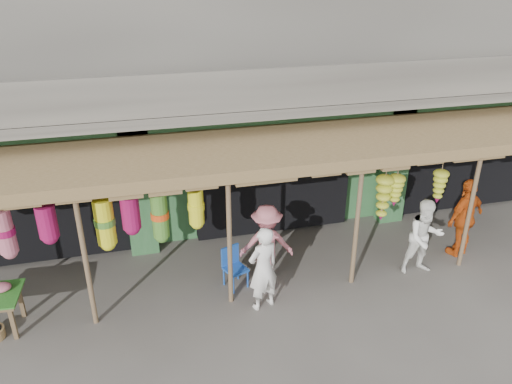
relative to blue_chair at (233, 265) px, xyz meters
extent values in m
plane|color=#514C47|center=(1.34, -0.32, -0.47)|extent=(80.00, 80.00, 0.00)
cube|color=gray|center=(1.34, 4.68, 4.53)|extent=(16.00, 6.00, 4.00)
cube|color=#2D6033|center=(1.34, 4.83, 1.03)|extent=(16.00, 5.70, 3.00)
cube|color=gray|center=(1.34, 1.33, 2.73)|extent=(16.00, 0.90, 0.22)
cube|color=gray|center=(1.34, 0.93, 3.23)|extent=(16.00, 0.10, 0.80)
cube|color=#2D6033|center=(1.34, 1.73, 2.38)|extent=(16.00, 0.35, 0.35)
cube|color=yellow|center=(-3.66, 1.65, 2.28)|extent=(1.70, 0.06, 0.55)
cube|color=#B21414|center=(-3.66, 1.61, 2.28)|extent=(1.30, 0.02, 0.30)
cube|color=black|center=(-3.66, 2.68, 0.88)|extent=(3.60, 2.00, 2.50)
cube|color=black|center=(1.34, 2.68, 0.88)|extent=(3.60, 2.00, 2.50)
cube|color=black|center=(6.34, 2.68, 0.88)|extent=(3.60, 2.00, 2.50)
cube|color=#2D6033|center=(-1.66, 1.73, 1.03)|extent=(0.60, 0.35, 3.00)
cube|color=#2D6033|center=(4.34, 1.73, 1.03)|extent=(0.60, 0.35, 3.00)
cylinder|color=brown|center=(-2.66, -0.52, 0.83)|extent=(0.09, 0.09, 2.60)
cylinder|color=brown|center=(-0.16, -0.52, 0.83)|extent=(0.09, 0.09, 2.60)
cylinder|color=brown|center=(2.34, -0.52, 0.83)|extent=(0.09, 0.09, 2.60)
cylinder|color=brown|center=(4.84, -0.52, 0.83)|extent=(0.09, 0.09, 2.60)
cylinder|color=brown|center=(1.09, -0.52, 2.03)|extent=(12.90, 0.08, 0.08)
cylinder|color=brown|center=(-1.66, -0.12, 1.88)|extent=(5.50, 0.06, 0.06)
cube|color=brown|center=(1.34, 0.58, 2.21)|extent=(14.00, 2.70, 0.22)
cube|color=brown|center=(-3.98, -0.61, -0.15)|extent=(0.07, 0.07, 0.64)
cube|color=brown|center=(-3.95, -0.01, -0.15)|extent=(0.07, 0.07, 0.64)
ellipsoid|color=#CA657B|center=(-4.16, -0.18, 0.33)|extent=(0.34, 0.28, 0.14)
cylinder|color=#1B4FB4|center=(-0.07, -0.29, -0.28)|extent=(0.03, 0.03, 0.38)
cylinder|color=#1B4FB4|center=(0.25, -0.17, -0.28)|extent=(0.03, 0.03, 0.38)
cylinder|color=#1B4FB4|center=(-0.19, 0.02, -0.28)|extent=(0.03, 0.03, 0.38)
cylinder|color=#1B4FB4|center=(0.12, 0.15, -0.28)|extent=(0.03, 0.03, 0.38)
cube|color=#1B4FB4|center=(0.03, -0.07, -0.07)|extent=(0.52, 0.52, 0.05)
cube|color=#1B4FB4|center=(-0.04, 0.10, 0.16)|extent=(0.38, 0.18, 0.43)
imported|color=white|center=(0.39, -0.81, 0.38)|extent=(0.72, 0.59, 1.69)
imported|color=white|center=(3.88, -0.52, 0.36)|extent=(0.84, 0.67, 1.65)
imported|color=#CE5113|center=(5.09, -0.11, 0.43)|extent=(1.14, 0.74, 1.80)
imported|color=#C46772|center=(0.69, 0.02, 0.36)|extent=(1.18, 0.82, 1.67)
camera|label=1|loc=(-1.62, -8.16, 5.56)|focal=35.00mm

